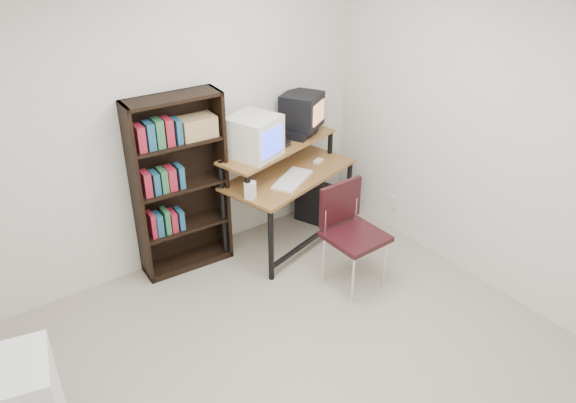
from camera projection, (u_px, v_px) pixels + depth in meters
floor at (308, 386)px, 3.94m from camera, size 4.00×4.00×0.01m
back_wall at (164, 127)px, 4.71m from camera, size 4.00×0.01×2.60m
right_wall at (514, 148)px, 4.34m from camera, size 0.01×4.00×2.60m
computer_desk at (287, 176)px, 5.26m from camera, size 1.41×0.95×0.98m
crt_monitor at (254, 137)px, 4.90m from camera, size 0.50×0.50×0.37m
vcr at (299, 131)px, 5.40m from camera, size 0.44×0.40×0.08m
crt_tv at (302, 110)px, 5.33m from camera, size 0.47×0.46×0.33m
cd_spindle at (285, 144)px, 5.17m from camera, size 0.14×0.14×0.05m
keyboard at (292, 180)px, 5.09m from camera, size 0.51×0.41×0.03m
mousepad at (318, 164)px, 5.42m from camera, size 0.22×0.18×0.01m
mouse at (318, 161)px, 5.44m from camera, size 0.11×0.09×0.03m
desk_speaker at (250, 191)px, 4.77m from camera, size 0.11×0.10×0.17m
pc_tower at (318, 203)px, 5.80m from camera, size 0.35×0.49×0.42m
school_chair at (350, 225)px, 4.74m from camera, size 0.47×0.47×0.92m
bookshelf at (179, 182)px, 4.84m from camera, size 0.82×0.32×1.61m
wall_outlet at (394, 202)px, 5.63m from camera, size 0.02×0.08×0.12m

